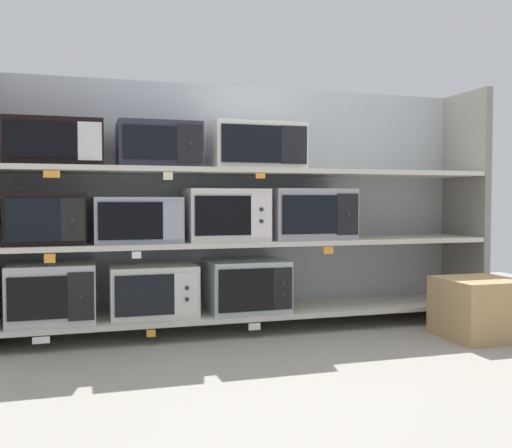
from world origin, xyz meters
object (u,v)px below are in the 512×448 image
(microwave_4, at_px, (137,220))
(microwave_8, at_px, (158,146))
(microwave_0, at_px, (52,292))
(shipping_carton, at_px, (479,308))
(microwave_3, at_px, (47,219))
(microwave_5, at_px, (225,215))
(microwave_1, at_px, (153,290))
(microwave_6, at_px, (308,214))
(microwave_7, at_px, (55,143))
(microwave_9, at_px, (256,147))
(microwave_2, at_px, (246,285))

(microwave_4, bearing_deg, microwave_8, 0.14)
(microwave_0, height_order, shipping_carton, microwave_0)
(microwave_3, distance_m, microwave_5, 1.05)
(microwave_8, bearing_deg, microwave_1, -179.63)
(microwave_4, relative_size, microwave_5, 1.02)
(microwave_5, relative_size, microwave_6, 0.92)
(microwave_0, xyz_separation_m, microwave_1, (0.58, -0.00, -0.01))
(microwave_4, xyz_separation_m, microwave_7, (-0.46, 0.00, 0.44))
(microwave_1, xyz_separation_m, microwave_4, (-0.09, -0.00, 0.43))
(microwave_0, xyz_separation_m, microwave_9, (1.23, -0.00, 0.87))
(microwave_7, bearing_deg, microwave_5, -0.00)
(microwave_2, height_order, microwave_6, microwave_6)
(microwave_2, height_order, microwave_4, microwave_4)
(microwave_4, bearing_deg, shipping_carton, -17.08)
(microwave_4, xyz_separation_m, shipping_carton, (1.95, -0.60, -0.53))
(microwave_2, height_order, shipping_carton, microwave_2)
(microwave_6, xyz_separation_m, microwave_7, (-1.56, 0.00, 0.41))
(microwave_2, relative_size, microwave_8, 1.01)
(microwave_4, distance_m, microwave_6, 1.10)
(microwave_5, relative_size, microwave_7, 0.93)
(microwave_1, distance_m, microwave_2, 0.58)
(microwave_9, bearing_deg, shipping_carton, -26.33)
(microwave_4, relative_size, shipping_carton, 1.17)
(microwave_7, bearing_deg, microwave_8, 0.00)
(microwave_4, xyz_separation_m, microwave_8, (0.13, 0.00, 0.44))
(microwave_1, xyz_separation_m, shipping_carton, (1.86, -0.60, -0.10))
(microwave_2, xyz_separation_m, microwave_3, (-1.18, 0.00, 0.43))
(microwave_1, bearing_deg, microwave_9, 0.00)
(microwave_1, relative_size, microwave_7, 0.97)
(microwave_9, bearing_deg, microwave_2, -179.86)
(microwave_1, height_order, microwave_8, microwave_8)
(microwave_5, relative_size, microwave_8, 1.02)
(microwave_1, relative_size, shipping_carton, 1.19)
(shipping_carton, bearing_deg, microwave_7, 166.03)
(microwave_7, relative_size, microwave_8, 1.10)
(microwave_4, bearing_deg, microwave_6, 0.01)
(microwave_2, distance_m, microwave_6, 0.62)
(microwave_3, xyz_separation_m, shipping_carton, (2.46, -0.60, -0.54))
(microwave_0, xyz_separation_m, microwave_4, (0.49, -0.00, 0.41))
(microwave_2, bearing_deg, microwave_7, 179.98)
(microwave_5, bearing_deg, microwave_6, -0.00)
(microwave_3, distance_m, microwave_8, 0.77)
(microwave_9, bearing_deg, microwave_7, 179.99)
(microwave_1, relative_size, microwave_5, 1.04)
(microwave_0, bearing_deg, microwave_5, -0.01)
(microwave_3, distance_m, microwave_7, 0.43)
(microwave_9, bearing_deg, microwave_0, 179.99)
(microwave_2, height_order, microwave_9, microwave_9)
(microwave_3, height_order, microwave_8, microwave_8)
(microwave_7, distance_m, shipping_carton, 2.67)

